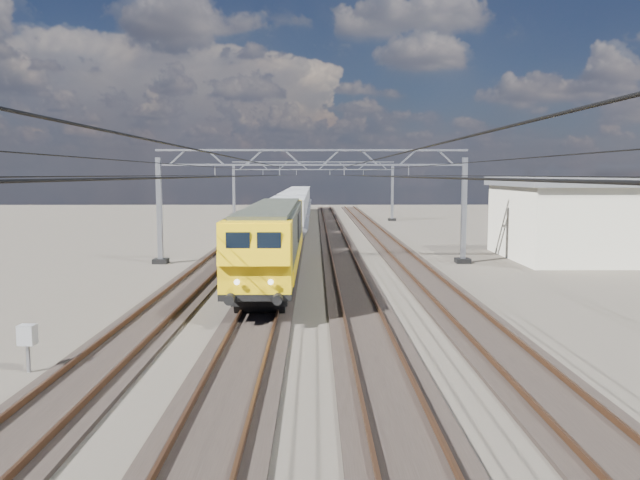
{
  "coord_description": "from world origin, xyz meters",
  "views": [
    {
      "loc": [
        0.16,
        -34.82,
        5.55
      ],
      "look_at": [
        0.42,
        -4.88,
        2.4
      ],
      "focal_mm": 35.0,
      "sensor_mm": 36.0,
      "label": 1
    }
  ],
  "objects_px": {
    "hopper_wagon_third": "(297,201)",
    "hopper_wagon_fourth": "(300,197)",
    "locomotive": "(273,237)",
    "trackside_cabinet": "(27,336)",
    "hopper_wagon_lead": "(288,216)",
    "catenary_gantry_far": "(313,188)",
    "catenary_gantry_mid": "(312,201)",
    "hopper_wagon_mid": "(294,207)"
  },
  "relations": [
    {
      "from": "hopper_wagon_mid",
      "to": "trackside_cabinet",
      "type": "bearing_deg",
      "value": -97.18
    },
    {
      "from": "locomotive",
      "to": "hopper_wagon_fourth",
      "type": "distance_m",
      "value": 60.3
    },
    {
      "from": "locomotive",
      "to": "hopper_wagon_mid",
      "type": "distance_m",
      "value": 31.9
    },
    {
      "from": "locomotive",
      "to": "hopper_wagon_lead",
      "type": "distance_m",
      "value": 17.7
    },
    {
      "from": "hopper_wagon_mid",
      "to": "hopper_wagon_third",
      "type": "height_order",
      "value": "same"
    },
    {
      "from": "catenary_gantry_far",
      "to": "hopper_wagon_lead",
      "type": "height_order",
      "value": "catenary_gantry_far"
    },
    {
      "from": "locomotive",
      "to": "hopper_wagon_fourth",
      "type": "bearing_deg",
      "value": 90.0
    },
    {
      "from": "trackside_cabinet",
      "to": "hopper_wagon_mid",
      "type": "bearing_deg",
      "value": 87.24
    },
    {
      "from": "hopper_wagon_third",
      "to": "hopper_wagon_fourth",
      "type": "distance_m",
      "value": 14.2
    },
    {
      "from": "catenary_gantry_far",
      "to": "locomotive",
      "type": "xyz_separation_m",
      "value": [
        -2.0,
        -42.76,
        -1.58
      ]
    },
    {
      "from": "catenary_gantry_mid",
      "to": "hopper_wagon_mid",
      "type": "relative_size",
      "value": 1.53
    },
    {
      "from": "hopper_wagon_lead",
      "to": "hopper_wagon_fourth",
      "type": "xyz_separation_m",
      "value": [
        0.0,
        42.6,
        0.0
      ]
    },
    {
      "from": "hopper_wagon_mid",
      "to": "hopper_wagon_third",
      "type": "xyz_separation_m",
      "value": [
        0.0,
        14.2,
        0.0
      ]
    },
    {
      "from": "locomotive",
      "to": "hopper_wagon_mid",
      "type": "height_order",
      "value": "locomotive"
    },
    {
      "from": "catenary_gantry_mid",
      "to": "hopper_wagon_mid",
      "type": "height_order",
      "value": "catenary_gantry_mid"
    },
    {
      "from": "locomotive",
      "to": "hopper_wagon_third",
      "type": "bearing_deg",
      "value": 90.0
    },
    {
      "from": "catenary_gantry_mid",
      "to": "catenary_gantry_far",
      "type": "xyz_separation_m",
      "value": [
        0.0,
        36.0,
        0.0
      ]
    },
    {
      "from": "locomotive",
      "to": "trackside_cabinet",
      "type": "distance_m",
      "value": 16.08
    },
    {
      "from": "trackside_cabinet",
      "to": "hopper_wagon_lead",
      "type": "bearing_deg",
      "value": 84.17
    },
    {
      "from": "catenary_gantry_mid",
      "to": "hopper_wagon_third",
      "type": "relative_size",
      "value": 1.53
    },
    {
      "from": "hopper_wagon_mid",
      "to": "hopper_wagon_third",
      "type": "distance_m",
      "value": 14.2
    },
    {
      "from": "hopper_wagon_lead",
      "to": "catenary_gantry_far",
      "type": "bearing_deg",
      "value": 85.44
    },
    {
      "from": "catenary_gantry_mid",
      "to": "catenary_gantry_far",
      "type": "bearing_deg",
      "value": 90.0
    },
    {
      "from": "catenary_gantry_far",
      "to": "hopper_wagon_mid",
      "type": "height_order",
      "value": "catenary_gantry_far"
    },
    {
      "from": "hopper_wagon_third",
      "to": "catenary_gantry_far",
      "type": "bearing_deg",
      "value": -59.05
    },
    {
      "from": "hopper_wagon_third",
      "to": "hopper_wagon_fourth",
      "type": "bearing_deg",
      "value": 90.0
    },
    {
      "from": "hopper_wagon_fourth",
      "to": "hopper_wagon_third",
      "type": "bearing_deg",
      "value": -90.0
    },
    {
      "from": "catenary_gantry_mid",
      "to": "locomotive",
      "type": "distance_m",
      "value": 7.22
    },
    {
      "from": "hopper_wagon_mid",
      "to": "trackside_cabinet",
      "type": "xyz_separation_m",
      "value": [
        -5.9,
        -46.8,
        -1.19
      ]
    },
    {
      "from": "hopper_wagon_fourth",
      "to": "locomotive",
      "type": "bearing_deg",
      "value": -90.0
    },
    {
      "from": "locomotive",
      "to": "trackside_cabinet",
      "type": "xyz_separation_m",
      "value": [
        -5.9,
        -14.91,
        -1.28
      ]
    },
    {
      "from": "hopper_wagon_lead",
      "to": "hopper_wagon_fourth",
      "type": "height_order",
      "value": "same"
    },
    {
      "from": "catenary_gantry_far",
      "to": "hopper_wagon_mid",
      "type": "distance_m",
      "value": 11.17
    },
    {
      "from": "catenary_gantry_mid",
      "to": "catenary_gantry_far",
      "type": "relative_size",
      "value": 1.0
    },
    {
      "from": "hopper_wagon_lead",
      "to": "hopper_wagon_third",
      "type": "relative_size",
      "value": 1.0
    },
    {
      "from": "hopper_wagon_third",
      "to": "catenary_gantry_mid",
      "type": "bearing_deg",
      "value": -87.09
    },
    {
      "from": "catenary_gantry_mid",
      "to": "hopper_wagon_lead",
      "type": "bearing_deg",
      "value": 100.37
    },
    {
      "from": "hopper_wagon_lead",
      "to": "hopper_wagon_third",
      "type": "distance_m",
      "value": 28.4
    },
    {
      "from": "catenary_gantry_far",
      "to": "hopper_wagon_fourth",
      "type": "height_order",
      "value": "catenary_gantry_far"
    },
    {
      "from": "catenary_gantry_far",
      "to": "locomotive",
      "type": "height_order",
      "value": "catenary_gantry_far"
    },
    {
      "from": "locomotive",
      "to": "trackside_cabinet",
      "type": "relative_size",
      "value": 15.48
    },
    {
      "from": "locomotive",
      "to": "hopper_wagon_third",
      "type": "height_order",
      "value": "locomotive"
    }
  ]
}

